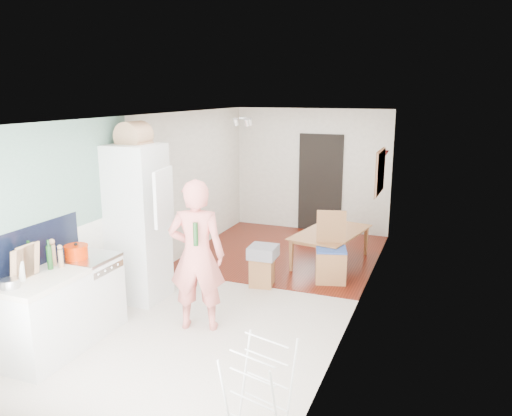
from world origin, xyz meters
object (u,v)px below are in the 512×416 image
Objects in this scene: person at (196,242)px; drying_rack at (259,395)px; stool at (262,272)px; dining_chair at (331,248)px; dining_table at (332,250)px.

drying_rack is (1.43, -1.65, -0.66)m from person.
person is 1.79m from stool.
stool is (0.25, 1.55, -0.87)m from person.
person is 2.44m from dining_chair.
stool is (-0.75, -1.33, -0.02)m from dining_table.
drying_rack is at bearing -69.77° from stool.
stool is at bearing -116.57° from person.
dining_chair reaches higher than drying_rack.
dining_table is at bearing -126.52° from person.
person is at bearing 171.89° from dining_table.
dining_table is 1.26× the size of dining_chair.
person reaches higher than dining_table.
person is 3.17m from dining_table.
drying_rack is at bearing 113.57° from person.
person is at bearing -134.70° from dining_chair.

